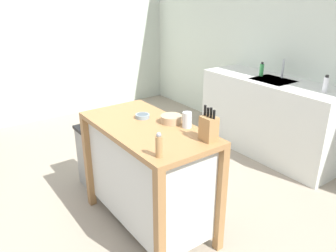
{
  "coord_description": "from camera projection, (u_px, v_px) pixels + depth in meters",
  "views": [
    {
      "loc": [
        2.25,
        -1.09,
        1.87
      ],
      "look_at": [
        0.24,
        0.36,
        0.86
      ],
      "focal_mm": 36.09,
      "sensor_mm": 36.0,
      "label": 1
    }
  ],
  "objects": [
    {
      "name": "bowl_ceramic_small",
      "position": [
        171.0,
        119.0,
        2.6
      ],
      "size": [
        0.17,
        0.17,
        0.06
      ],
      "color": "tan",
      "rests_on": "kitchen_island"
    },
    {
      "name": "bowl_ceramic_wide",
      "position": [
        142.0,
        116.0,
        2.7
      ],
      "size": [
        0.11,
        0.11,
        0.03
      ],
      "color": "gray",
      "rests_on": "kitchen_island"
    },
    {
      "name": "kitchen_island",
      "position": [
        148.0,
        172.0,
        2.71
      ],
      "size": [
        1.18,
        0.6,
        0.91
      ],
      "color": "#9E7042",
      "rests_on": "ground"
    },
    {
      "name": "sink_faucet",
      "position": [
        283.0,
        69.0,
        3.87
      ],
      "size": [
        0.02,
        0.02,
        0.22
      ],
      "color": "#B7BCC1",
      "rests_on": "sink_counter"
    },
    {
      "name": "sink_counter",
      "position": [
        270.0,
        117.0,
        4.01
      ],
      "size": [
        1.72,
        0.6,
        0.91
      ],
      "color": "silver",
      "rests_on": "ground"
    },
    {
      "name": "pepper_grinder",
      "position": [
        159.0,
        145.0,
        2.05
      ],
      "size": [
        0.04,
        0.04,
        0.16
      ],
      "color": "#AD7F4C",
      "rests_on": "kitchen_island"
    },
    {
      "name": "bottle_dish_soap",
      "position": [
        326.0,
        84.0,
        3.35
      ],
      "size": [
        0.05,
        0.05,
        0.17
      ],
      "color": "white",
      "rests_on": "sink_counter"
    },
    {
      "name": "ground_plane",
      "position": [
        119.0,
        216.0,
        2.99
      ],
      "size": [
        6.71,
        6.71,
        0.0
      ],
      "primitive_type": "plane",
      "color": "gray",
      "rests_on": "ground"
    },
    {
      "name": "wall_back",
      "position": [
        303.0,
        43.0,
        3.83
      ],
      "size": [
        5.71,
        0.1,
        2.6
      ],
      "primitive_type": "cube",
      "color": "silver",
      "rests_on": "ground"
    },
    {
      "name": "wall_left",
      "position": [
        78.0,
        29.0,
        5.14
      ],
      "size": [
        0.1,
        3.04,
        2.6
      ],
      "primitive_type": "cube",
      "color": "beige",
      "rests_on": "ground"
    },
    {
      "name": "trash_bin",
      "position": [
        96.0,
        157.0,
        3.35
      ],
      "size": [
        0.36,
        0.28,
        0.63
      ],
      "color": "gray",
      "rests_on": "ground"
    },
    {
      "name": "bottle_hand_soap",
      "position": [
        262.0,
        70.0,
        3.98
      ],
      "size": [
        0.05,
        0.05,
        0.16
      ],
      "color": "green",
      "rests_on": "sink_counter"
    },
    {
      "name": "knife_block",
      "position": [
        209.0,
        128.0,
        2.28
      ],
      "size": [
        0.11,
        0.09,
        0.24
      ],
      "color": "#AD7F4C",
      "rests_on": "kitchen_island"
    },
    {
      "name": "drinking_cup",
      "position": [
        187.0,
        120.0,
        2.5
      ],
      "size": [
        0.07,
        0.07,
        0.12
      ],
      "color": "silver",
      "rests_on": "kitchen_island"
    }
  ]
}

